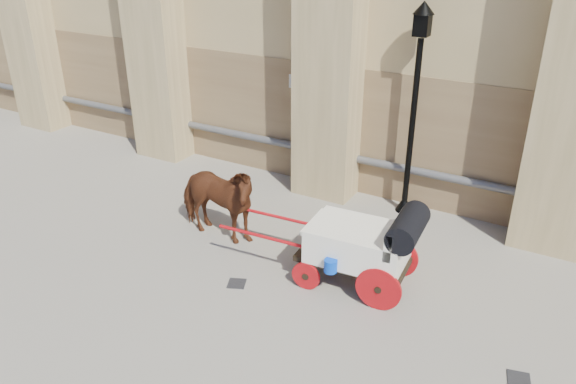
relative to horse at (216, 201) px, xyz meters
The scene contains 6 objects.
ground 2.20m from the horse, 14.70° to the right, with size 90.00×90.00×0.00m, color gray.
horse is the anchor object (origin of this frame).
carriage 3.26m from the horse, ahead, with size 3.76×1.39×1.62m.
street_lamp 4.55m from the horse, 46.37° to the left, with size 0.43×0.43×4.57m.
drain_grate_near 1.92m from the horse, 42.72° to the right, with size 0.32×0.32×0.01m, color black.
drain_grate_far 6.30m from the horse, 10.20° to the right, with size 0.32×0.32×0.01m, color black.
Camera 1 is at (4.31, -7.53, 5.97)m, focal length 35.00 mm.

